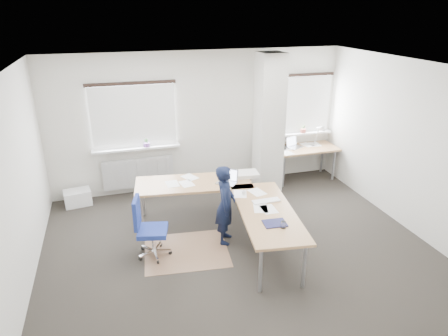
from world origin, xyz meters
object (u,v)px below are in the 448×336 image
object	(u,v)px
desk_main	(230,197)
task_chair	(151,240)
person	(225,205)
desk_side	(305,149)

from	to	relation	value
desk_main	task_chair	bearing A→B (deg)	-161.35
person	task_chair	bearing A→B (deg)	116.58
desk_main	desk_side	distance (m)	2.87
desk_main	person	size ratio (longest dim) A/B	2.21
desk_main	person	xyz separation A→B (m)	(-0.13, -0.18, -0.04)
desk_main	desk_side	world-z (taller)	desk_side
desk_side	person	distance (m)	3.08
task_chair	person	bearing A→B (deg)	17.34
task_chair	person	xyz separation A→B (m)	(1.21, 0.09, 0.38)
person	desk_side	bearing A→B (deg)	-28.19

